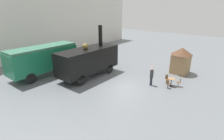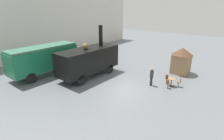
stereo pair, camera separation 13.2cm
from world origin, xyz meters
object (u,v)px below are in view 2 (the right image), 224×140
at_px(cafe_table_near, 171,81).
at_px(visitor_person, 152,76).
at_px(steam_locomotive, 89,60).
at_px(streamlined_locomotive, 49,57).
at_px(ticket_kiosk, 182,59).
at_px(cafe_chair_0, 168,83).

height_order(cafe_table_near, visitor_person, visitor_person).
height_order(steam_locomotive, visitor_person, steam_locomotive).
xyz_separation_m(streamlined_locomotive, ticket_kiosk, (9.34, -11.71, -0.27)).
relative_size(steam_locomotive, ticket_kiosk, 2.39).
relative_size(cafe_chair_0, visitor_person, 0.48).
xyz_separation_m(steam_locomotive, cafe_table_near, (3.10, -8.05, -1.34)).
bearing_deg(cafe_chair_0, streamlined_locomotive, 115.34).
height_order(visitor_person, ticket_kiosk, ticket_kiosk).
distance_m(streamlined_locomotive, ticket_kiosk, 14.99).
height_order(streamlined_locomotive, ticket_kiosk, streamlined_locomotive).
relative_size(cafe_chair_0, ticket_kiosk, 0.29).
relative_size(streamlined_locomotive, steam_locomotive, 1.28).
relative_size(visitor_person, ticket_kiosk, 0.60).
distance_m(streamlined_locomotive, cafe_chair_0, 13.09).
height_order(cafe_table_near, ticket_kiosk, ticket_kiosk).
height_order(streamlined_locomotive, visitor_person, streamlined_locomotive).
distance_m(streamlined_locomotive, visitor_person, 11.50).
bearing_deg(cafe_table_near, cafe_chair_0, 174.93).
bearing_deg(cafe_chair_0, visitor_person, 108.53).
relative_size(streamlined_locomotive, ticket_kiosk, 3.05).
distance_m(cafe_chair_0, ticket_kiosk, 5.00).
bearing_deg(steam_locomotive, streamlined_locomotive, 116.80).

